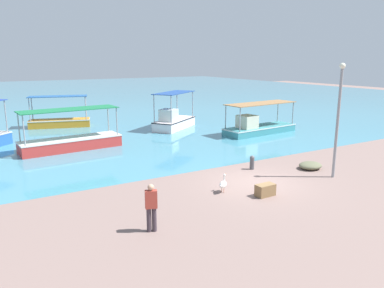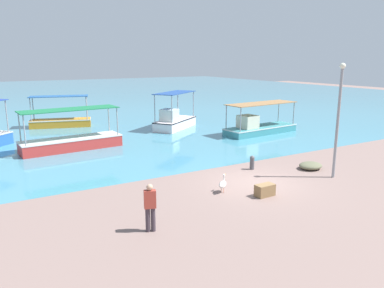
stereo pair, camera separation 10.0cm
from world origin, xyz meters
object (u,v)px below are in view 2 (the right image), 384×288
Objects in this scene: net_pile at (311,166)px; cargo_crate at (265,190)px; fishing_boat_near_right at (174,121)px; fishing_boat_center at (259,126)px; lamp_post at (338,115)px; fishing_boat_outer at (61,121)px; pelican at (223,184)px; fishing_boat_far_right at (72,141)px; fisherman_standing at (150,206)px; mooring_bollard at (252,162)px.

cargo_crate is at bearing -158.56° from net_pile.
fishing_boat_near_right is 3.76× the size of net_pile.
fishing_boat_center is at bearing 66.76° from net_pile.
lamp_post reaches higher than cargo_crate.
fishing_boat_near_right is 0.75× the size of fishing_boat_center.
fishing_boat_outer is 6.52× the size of pelican.
fishing_boat_center is 5.02× the size of net_pile.
fishing_boat_center is 1.16× the size of lamp_post.
fishing_boat_far_right reaches higher than fisherman_standing.
net_pile is at bearing -47.18° from fishing_boat_far_right.
fishing_boat_outer is 6.18× the size of cargo_crate.
fisherman_standing is 1.32× the size of net_pile.
fishing_boat_outer reaches higher than mooring_bollard.
pelican reaches higher than mooring_bollard.
fishing_boat_far_right is at bearing 109.01° from pelican.
fishing_boat_center is 3.81× the size of fisherman_standing.
fisherman_standing is at bearing -91.46° from fishing_boat_far_right.
lamp_post reaches higher than fishing_boat_near_right.
mooring_bollard is at bearing 151.26° from net_pile.
fishing_boat_outer is (-8.03, 5.69, -0.17)m from fishing_boat_near_right.
pelican is at bearing -109.35° from fishing_boat_near_right.
lamp_post reaches higher than fisherman_standing.
net_pile is at bearing 85.82° from lamp_post.
net_pile is (0.11, 1.57, -2.95)m from lamp_post.
fishing_boat_far_right is (-13.84, 1.92, -0.02)m from fishing_boat_center.
net_pile is at bearing -28.74° from mooring_bollard.
fishing_boat_near_right is 14.03m from net_pile.
net_pile is (0.95, -13.99, -0.51)m from fishing_boat_near_right.
fishing_boat_near_right reaches higher than cargo_crate.
mooring_bollard is 3.94m from cargo_crate.
fishing_boat_far_right reaches higher than pelican.
lamp_post reaches higher than pelican.
fishing_boat_outer is at bearing 139.86° from fishing_boat_center.
fishing_boat_outer is at bearing 86.45° from fisherman_standing.
cargo_crate is at bearing -43.70° from pelican.
lamp_post is (9.90, -12.38, 2.58)m from fishing_boat_far_right.
fishing_boat_outer is 21.64m from net_pile.
fishing_boat_outer reaches higher than fishing_boat_far_right.
pelican is 1.83m from cargo_crate.
fishing_boat_far_right is 14.74m from net_pile.
cargo_crate is at bearing -128.57° from fishing_boat_center.
net_pile is at bearing 13.70° from fisherman_standing.
lamp_post reaches higher than mooring_bollard.
fisherman_standing is (-0.34, -13.34, 0.36)m from fishing_boat_far_right.
fishing_boat_outer is 21.96m from cargo_crate.
fishing_boat_center is at bearing 51.43° from cargo_crate.
fishing_boat_far_right is (-9.06, -3.18, -0.14)m from fishing_boat_near_right.
fisherman_standing is (-7.61, -4.03, 0.51)m from mooring_bollard.
mooring_bollard is (6.23, -18.18, -0.12)m from fishing_boat_outer.
net_pile is (8.98, -19.68, -0.33)m from fishing_boat_outer.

